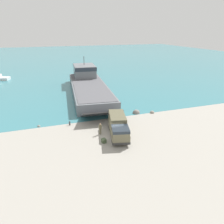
{
  "coord_description": "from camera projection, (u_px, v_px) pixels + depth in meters",
  "views": [
    {
      "loc": [
        -9.57,
        -27.08,
        15.01
      ],
      "look_at": [
        1.61,
        5.14,
        2.01
      ],
      "focal_mm": 35.0,
      "sensor_mm": 36.0,
      "label": 1
    }
  ],
  "objects": [
    {
      "name": "soldier_on_ramp",
      "position": [
        100.0,
        128.0,
        32.91
      ],
      "size": [
        0.49,
        0.35,
        1.78
      ],
      "rotation": [
        0.0,
        0.0,
        1.83
      ],
      "color": "#6B664C",
      "rests_on": "ground_plane"
    },
    {
      "name": "shoreline_rock_b",
      "position": [
        152.0,
        113.0,
        41.66
      ],
      "size": [
        0.88,
        0.88,
        0.88
      ],
      "primitive_type": "sphere",
      "color": "gray",
      "rests_on": "ground_plane"
    },
    {
      "name": "ground_plane",
      "position": [
        113.0,
        138.0,
        32.18
      ],
      "size": [
        240.0,
        240.0,
        0.0
      ],
      "primitive_type": "plane",
      "color": "#9E998E"
    },
    {
      "name": "shoreline_rock_c",
      "position": [
        39.0,
        127.0,
        35.85
      ],
      "size": [
        0.51,
        0.51,
        0.51
      ],
      "primitive_type": "sphere",
      "color": "gray",
      "rests_on": "ground_plane"
    },
    {
      "name": "military_truck",
      "position": [
        118.0,
        126.0,
        32.48
      ],
      "size": [
        4.14,
        7.87,
        2.86
      ],
      "rotation": [
        0.0,
        0.0,
        -1.81
      ],
      "color": "#6B664C",
      "rests_on": "ground_plane"
    },
    {
      "name": "mooring_bollard",
      "position": [
        70.0,
        123.0,
        36.25
      ],
      "size": [
        0.26,
        0.26,
        0.7
      ],
      "color": "#333338",
      "rests_on": "ground_plane"
    },
    {
      "name": "cargo_crate",
      "position": [
        104.0,
        141.0,
        30.71
      ],
      "size": [
        0.65,
        0.75,
        0.58
      ],
      "primitive_type": "cube",
      "rotation": [
        0.0,
        0.0,
        0.1
      ],
      "color": "#3D4C33",
      "rests_on": "ground_plane"
    },
    {
      "name": "shoreline_rock_a",
      "position": [
        136.0,
        113.0,
        41.57
      ],
      "size": [
        1.38,
        1.38,
        1.38
      ],
      "primitive_type": "sphere",
      "color": "gray",
      "rests_on": "ground_plane"
    },
    {
      "name": "landing_craft",
      "position": [
        88.0,
        84.0,
        55.77
      ],
      "size": [
        11.5,
        34.89,
        7.89
      ],
      "rotation": [
        0.0,
        0.0,
        -0.11
      ],
      "color": "slate",
      "rests_on": "ground_plane"
    },
    {
      "name": "water_surface",
      "position": [
        53.0,
        59.0,
        118.02
      ],
      "size": [
        240.0,
        180.0,
        0.01
      ],
      "primitive_type": "cube",
      "color": "teal",
      "rests_on": "ground_plane"
    }
  ]
}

